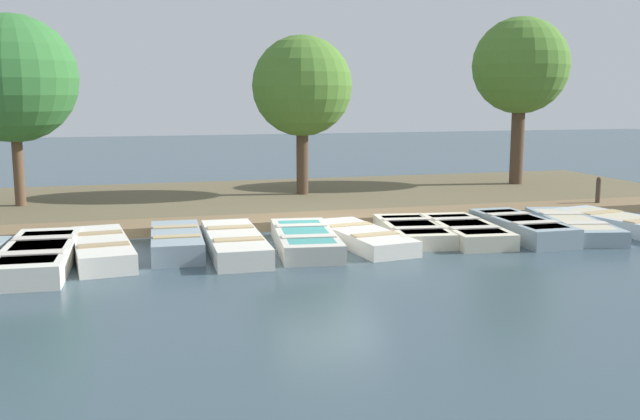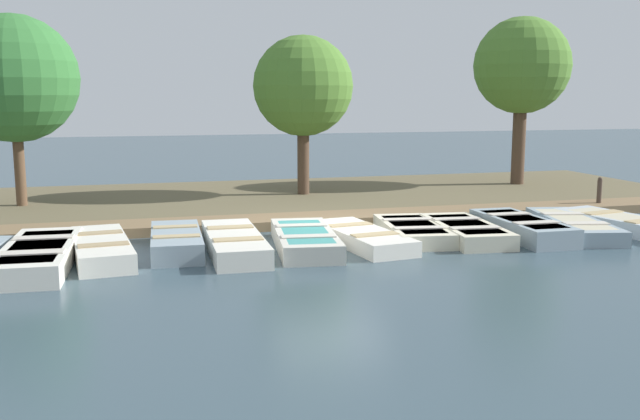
# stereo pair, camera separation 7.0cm
# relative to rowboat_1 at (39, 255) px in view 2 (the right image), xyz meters

# --- Properties ---
(ground_plane) EXTENTS (80.00, 80.00, 0.00)m
(ground_plane) POSITION_rel_rowboat_1_xyz_m (-1.42, 5.82, -0.21)
(ground_plane) COLOR #384C56
(shore_bank) EXTENTS (8.00, 24.00, 0.19)m
(shore_bank) POSITION_rel_rowboat_1_xyz_m (-6.42, 5.82, -0.11)
(shore_bank) COLOR brown
(shore_bank) RESTS_ON ground_plane
(dock_walkway) EXTENTS (1.24, 23.75, 0.22)m
(dock_walkway) POSITION_rel_rowboat_1_xyz_m (-2.77, 5.82, -0.10)
(dock_walkway) COLOR brown
(dock_walkway) RESTS_ON ground_plane
(rowboat_1) EXTENTS (3.54, 1.32, 0.42)m
(rowboat_1) POSITION_rel_rowboat_1_xyz_m (0.00, 0.00, 0.00)
(rowboat_1) COLOR silver
(rowboat_1) RESTS_ON ground_plane
(rowboat_2) EXTENTS (3.21, 1.29, 0.39)m
(rowboat_2) POSITION_rel_rowboat_1_xyz_m (-0.42, 1.07, -0.01)
(rowboat_2) COLOR silver
(rowboat_2) RESTS_ON ground_plane
(rowboat_3) EXTENTS (2.73, 1.07, 0.42)m
(rowboat_3) POSITION_rel_rowboat_1_xyz_m (-0.60, 2.47, 0.00)
(rowboat_3) COLOR #8C9EA8
(rowboat_3) RESTS_ON ground_plane
(rowboat_4) EXTENTS (3.33, 1.08, 0.40)m
(rowboat_4) POSITION_rel_rowboat_1_xyz_m (-0.24, 3.56, -0.01)
(rowboat_4) COLOR silver
(rowboat_4) RESTS_ON ground_plane
(rowboat_5) EXTENTS (3.19, 1.51, 0.38)m
(rowboat_5) POSITION_rel_rowboat_1_xyz_m (-0.22, 4.98, -0.02)
(rowboat_5) COLOR beige
(rowboat_5) RESTS_ON ground_plane
(rowboat_6) EXTENTS (3.16, 1.44, 0.34)m
(rowboat_6) POSITION_rel_rowboat_1_xyz_m (-0.28, 6.20, -0.04)
(rowboat_6) COLOR silver
(rowboat_6) RESTS_ON ground_plane
(rowboat_7) EXTENTS (2.83, 1.49, 0.34)m
(rowboat_7) POSITION_rel_rowboat_1_xyz_m (-0.62, 7.46, -0.04)
(rowboat_7) COLOR beige
(rowboat_7) RESTS_ON ground_plane
(rowboat_8) EXTENTS (2.96, 1.40, 0.35)m
(rowboat_8) POSITION_rel_rowboat_1_xyz_m (-0.31, 8.54, -0.03)
(rowboat_8) COLOR beige
(rowboat_8) RESTS_ON ground_plane
(rowboat_9) EXTENTS (2.99, 1.09, 0.43)m
(rowboat_9) POSITION_rel_rowboat_1_xyz_m (-0.16, 9.80, 0.01)
(rowboat_9) COLOR #8C9EA8
(rowboat_9) RESTS_ON ground_plane
(rowboat_10) EXTENTS (3.45, 1.68, 0.35)m
(rowboat_10) POSITION_rel_rowboat_1_xyz_m (-0.24, 11.15, -0.03)
(rowboat_10) COLOR #8C9EA8
(rowboat_10) RESTS_ON ground_plane
(rowboat_11) EXTENTS (3.37, 1.75, 0.35)m
(rowboat_11) POSITION_rel_rowboat_1_xyz_m (-0.15, 12.38, -0.03)
(rowboat_11) COLOR #B2BCC1
(rowboat_11) RESTS_ON ground_plane
(mooring_post_far) EXTENTS (0.12, 0.12, 0.91)m
(mooring_post_far) POSITION_rel_rowboat_1_xyz_m (-2.74, 13.62, 0.25)
(mooring_post_far) COLOR #47382D
(mooring_post_far) RESTS_ON ground_plane
(park_tree_far_left) EXTENTS (3.26, 3.26, 5.09)m
(park_tree_far_left) POSITION_rel_rowboat_1_xyz_m (-6.46, -1.11, 3.24)
(park_tree_far_left) COLOR brown
(park_tree_far_left) RESTS_ON ground_plane
(park_tree_left) EXTENTS (2.86, 2.86, 4.73)m
(park_tree_left) POSITION_rel_rowboat_1_xyz_m (-6.67, 6.52, 3.06)
(park_tree_left) COLOR #4C3828
(park_tree_left) RESTS_ON ground_plane
(park_tree_center) EXTENTS (3.05, 3.05, 5.49)m
(park_tree_center) POSITION_rel_rowboat_1_xyz_m (-7.19, 13.80, 3.71)
(park_tree_center) COLOR #4C3828
(park_tree_center) RESTS_ON ground_plane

